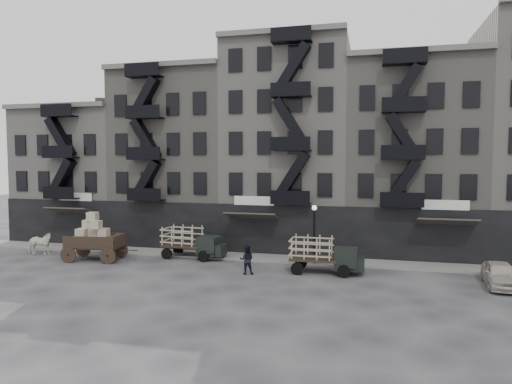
% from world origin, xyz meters
% --- Properties ---
extents(ground, '(140.00, 140.00, 0.00)m').
position_xyz_m(ground, '(0.00, 0.00, 0.00)').
color(ground, '#38383A').
rests_on(ground, ground).
extents(sidewalk, '(55.00, 2.50, 0.15)m').
position_xyz_m(sidewalk, '(0.00, 3.75, 0.07)').
color(sidewalk, slate).
rests_on(sidewalk, ground).
extents(building_west, '(10.00, 11.35, 13.20)m').
position_xyz_m(building_west, '(-20.00, 9.83, 6.00)').
color(building_west, gray).
rests_on(building_west, ground).
extents(building_midwest, '(10.00, 11.35, 16.20)m').
position_xyz_m(building_midwest, '(-10.00, 9.83, 7.50)').
color(building_midwest, slate).
rests_on(building_midwest, ground).
extents(building_center, '(10.00, 11.35, 18.20)m').
position_xyz_m(building_center, '(-0.00, 9.82, 8.50)').
color(building_center, gray).
rests_on(building_center, ground).
extents(building_mideast, '(10.00, 11.35, 16.20)m').
position_xyz_m(building_mideast, '(10.00, 9.83, 7.50)').
color(building_mideast, slate).
rests_on(building_mideast, ground).
extents(lamp_post, '(0.36, 0.36, 4.28)m').
position_xyz_m(lamp_post, '(3.00, 2.60, 2.78)').
color(lamp_post, black).
rests_on(lamp_post, ground).
extents(horse, '(2.28, 1.37, 1.80)m').
position_xyz_m(horse, '(-18.50, 0.85, 0.90)').
color(horse, silver).
rests_on(horse, ground).
extents(wagon, '(4.46, 2.75, 3.57)m').
position_xyz_m(wagon, '(-13.19, 0.18, 2.04)').
color(wagon, black).
rests_on(wagon, ground).
extents(stake_truck_west, '(4.95, 2.31, 2.42)m').
position_xyz_m(stake_truck_west, '(-6.28, 2.59, 1.38)').
color(stake_truck_west, black).
rests_on(stake_truck_west, ground).
extents(stake_truck_east, '(4.81, 2.02, 2.40)m').
position_xyz_m(stake_truck_east, '(3.94, 0.38, 1.37)').
color(stake_truck_east, black).
rests_on(stake_truck_east, ground).
extents(car_east, '(2.05, 4.44, 1.47)m').
position_xyz_m(car_east, '(14.35, -0.38, 0.74)').
color(car_east, '#B6AFA4').
rests_on(car_east, ground).
extents(pedestrian_mid, '(1.06, 0.91, 1.92)m').
position_xyz_m(pedestrian_mid, '(-0.97, -1.11, 0.96)').
color(pedestrian_mid, black).
rests_on(pedestrian_mid, ground).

